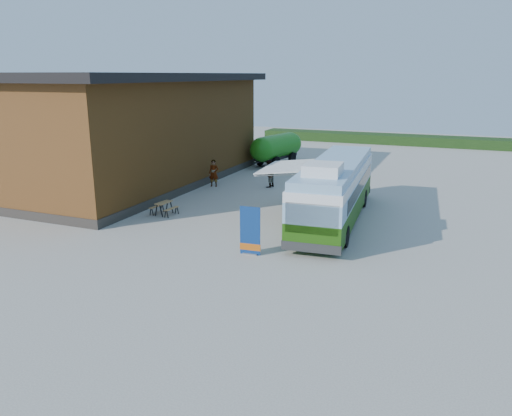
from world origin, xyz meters
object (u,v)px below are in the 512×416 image
at_px(bus, 335,189).
at_px(slurry_tanker, 277,147).
at_px(person_b, 269,174).
at_px(banner, 250,235).
at_px(person_a, 214,173).
at_px(picnic_table, 164,205).

bearing_deg(bus, slurry_tanker, 115.77).
height_order(bus, person_b, bus).
height_order(banner, slurry_tanker, slurry_tanker).
bearing_deg(person_a, slurry_tanker, 74.47).
xyz_separation_m(banner, person_b, (-3.98, 12.56, 0.05)).
height_order(person_a, slurry_tanker, slurry_tanker).
bearing_deg(picnic_table, slurry_tanker, 94.98).
xyz_separation_m(banner, picnic_table, (-6.78, 3.95, -0.34)).
distance_m(picnic_table, person_a, 7.43).
relative_size(banner, person_a, 1.14).
distance_m(person_b, slurry_tanker, 9.12).
bearing_deg(banner, person_b, 103.29).
bearing_deg(slurry_tanker, person_a, -83.35).
bearing_deg(slurry_tanker, banner, -60.96).
height_order(banner, person_a, banner).
height_order(picnic_table, person_b, person_b).
bearing_deg(bus, picnic_table, -169.79).
distance_m(picnic_table, slurry_tanker, 17.36).
xyz_separation_m(person_b, slurry_tanker, (-2.63, 8.72, 0.53)).
distance_m(banner, person_b, 13.18).
relative_size(person_a, slurry_tanker, 0.28).
height_order(picnic_table, slurry_tanker, slurry_tanker).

